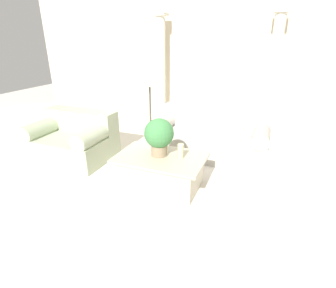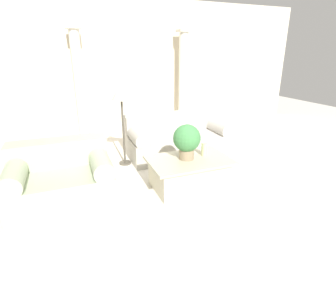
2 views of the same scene
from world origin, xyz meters
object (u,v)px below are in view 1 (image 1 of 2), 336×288
(sofa_long, at_px, (211,136))
(potted_plant, at_px, (159,135))
(loveseat, at_px, (74,139))
(coffee_table, at_px, (161,171))
(floor_lamp, at_px, (150,83))

(sofa_long, distance_m, potted_plant, 1.49)
(loveseat, bearing_deg, coffee_table, -11.20)
(sofa_long, height_order, loveseat, same)
(potted_plant, height_order, floor_lamp, floor_lamp)
(loveseat, xyz_separation_m, floor_lamp, (1.08, 0.87, 0.88))
(sofa_long, height_order, potted_plant, potted_plant)
(potted_plant, bearing_deg, loveseat, 169.50)
(coffee_table, bearing_deg, floor_lamp, 120.46)
(sofa_long, bearing_deg, coffee_table, -105.93)
(sofa_long, distance_m, floor_lamp, 1.44)
(sofa_long, xyz_separation_m, floor_lamp, (-1.12, -0.16, 0.89))
(coffee_table, xyz_separation_m, floor_lamp, (-0.72, 1.23, 0.99))
(sofa_long, relative_size, floor_lamp, 1.38)
(floor_lamp, bearing_deg, potted_plant, -60.18)
(loveseat, xyz_separation_m, coffee_table, (1.80, -0.36, -0.11))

